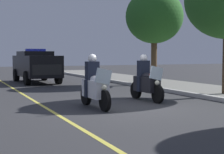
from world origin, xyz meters
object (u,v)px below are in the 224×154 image
(police_suv, at_px, (36,65))
(tree_far_back, at_px, (154,17))
(police_motorcycle_lead_left, at_px, (95,86))
(police_motorcycle_lead_right, at_px, (146,82))

(police_suv, height_order, tree_far_back, tree_far_back)
(police_suv, bearing_deg, tree_far_back, 55.86)
(police_motorcycle_lead_left, relative_size, tree_far_back, 0.40)
(police_suv, bearing_deg, police_motorcycle_lead_right, 11.24)
(police_suv, distance_m, tree_far_back, 7.62)
(police_motorcycle_lead_right, relative_size, police_suv, 0.43)
(police_motorcycle_lead_right, height_order, tree_far_back, tree_far_back)
(police_suv, xyz_separation_m, tree_far_back, (3.98, 5.87, 2.77))
(police_motorcycle_lead_left, height_order, police_suv, police_suv)
(police_motorcycle_lead_right, distance_m, tree_far_back, 7.70)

